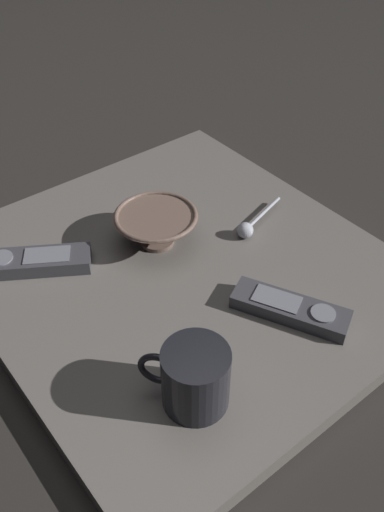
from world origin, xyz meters
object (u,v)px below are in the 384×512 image
Objects in this scene: coffee_mug at (194,378)px; teaspoon at (248,228)px; tv_remote_near at (290,309)px; cereal_bowl at (156,226)px; tv_remote_far at (34,262)px.

coffee_mug reaches higher than teaspoon.
teaspoon is 0.20m from tv_remote_near.
cereal_bowl is 0.32m from coffee_mug.
tv_remote_near is at bearing 97.50° from coffee_mug.
tv_remote_near is 0.42m from tv_remote_far.
tv_remote_near is (0.18, -0.08, -0.00)m from teaspoon.
tv_remote_near is 0.98× the size of tv_remote_far.
cereal_bowl is at bearing -120.52° from teaspoon.
teaspoon reaches higher than tv_remote_far.
tv_remote_near is at bearing 12.39° from cereal_bowl.
cereal_bowl is 0.78× the size of tv_remote_far.
tv_remote_far is (-0.07, -0.19, -0.02)m from cereal_bowl.
teaspoon reaches higher than tv_remote_near.
coffee_mug is 0.21m from tv_remote_near.
tv_remote_far is (-0.36, -0.05, -0.03)m from coffee_mug.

